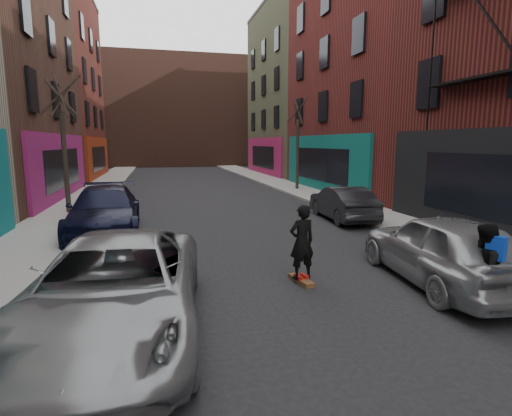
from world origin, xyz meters
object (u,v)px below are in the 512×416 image
parked_left_end (105,211)px  parked_right_far (442,249)px  parked_right_end (342,203)px  skateboarder (302,242)px  parked_left_far (115,289)px  tree_left_far (63,134)px  skateboard (301,280)px  tree_right_far (298,135)px  pedestrian (483,270)px

parked_left_end → parked_right_far: same height
parked_right_end → skateboarder: skateboarder is taller
parked_left_far → skateboarder: size_ratio=3.41×
parked_left_far → parked_right_end: bearing=51.0°
tree_left_far → skateboard: 12.67m
parked_right_far → parked_right_end: bearing=-93.4°
skateboarder → tree_right_far: bearing=-119.7°
parked_left_far → parked_right_end: size_ratio=1.36×
skateboard → pedestrian: size_ratio=0.48×
tree_right_far → parked_left_end: bearing=-135.8°
parked_left_end → parked_right_far: 10.29m
pedestrian → parked_right_end: bearing=-120.6°
pedestrian → parked_left_end: bearing=-69.6°
tree_right_far → parked_left_far: bearing=-117.8°
tree_left_far → skateboarder: 12.47m
parked_right_far → skateboard: (-2.92, 0.79, -0.74)m
parked_right_far → skateboarder: skateboarder is taller
tree_left_far → tree_right_far: 13.78m
tree_left_far → skateboarder: size_ratio=3.96×
tree_left_far → tree_right_far: (12.40, 6.00, 0.15)m
parked_right_end → skateboard: bearing=61.1°
parked_left_end → pedestrian: bearing=-51.2°
tree_right_far → skateboarder: (-5.70, -16.22, -2.61)m
parked_left_far → parked_right_end: parked_left_far is taller
skateboarder → parked_left_far: bearing=12.8°
tree_left_far → tree_right_far: tree_right_far is taller
parked_right_end → pedestrian: 8.93m
skateboard → parked_right_end: bearing=47.1°
skateboarder → parked_right_end: bearing=-132.9°
parked_right_end → skateboard: 7.65m
parked_right_far → parked_right_end: (1.18, 7.21, -0.11)m
parked_right_end → tree_left_far: bearing=-15.8°
tree_left_far → parked_right_far: (9.62, -11.01, -2.59)m
parked_left_end → skateboard: parked_left_end is taller
tree_right_far → parked_left_end: 14.81m
parked_left_far → skateboard: size_ratio=6.99×
parked_left_end → pedestrian: (7.24, -8.43, 0.05)m
tree_right_far → parked_right_far: bearing=-99.3°
skateboard → pedestrian: bearing=-53.7°
parked_left_end → parked_right_end: size_ratio=1.32×
tree_right_far → parked_right_end: tree_right_far is taller
skateboard → pedestrian: 3.52m
tree_left_far → parked_right_end: (10.80, -3.79, -2.70)m
parked_right_end → pedestrian: (-1.60, -8.78, 0.17)m
parked_right_end → pedestrian: pedestrian is taller
tree_left_far → skateboarder: bearing=-56.7°
parked_right_far → skateboard: 3.11m
parked_left_far → skateboarder: 4.03m
skateboard → tree_left_far: bearing=112.9°
parked_right_end → skateboard: parked_right_end is taller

